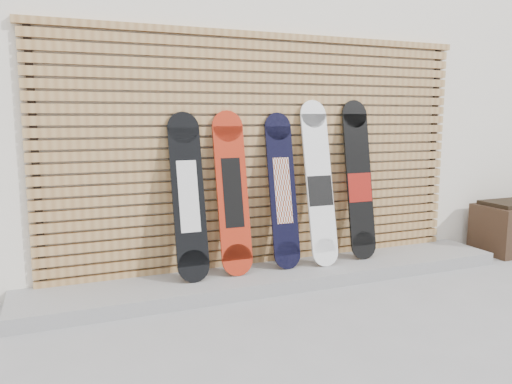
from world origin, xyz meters
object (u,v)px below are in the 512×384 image
(snowboard_0, at_px, (188,196))
(snowboard_1, at_px, (232,193))
(snowboard_2, at_px, (282,191))
(snowboard_4, at_px, (359,181))
(snowboard_3, at_px, (319,184))

(snowboard_0, xyz_separation_m, snowboard_1, (0.41, 0.01, 0.01))
(snowboard_2, relative_size, snowboard_4, 0.92)
(snowboard_0, distance_m, snowboard_1, 0.41)
(snowboard_2, xyz_separation_m, snowboard_3, (0.37, -0.03, 0.05))
(snowboard_0, height_order, snowboard_1, snowboard_1)
(snowboard_2, bearing_deg, snowboard_4, 0.01)
(snowboard_4, bearing_deg, snowboard_2, -179.99)
(snowboard_0, bearing_deg, snowboard_4, 0.63)
(snowboard_0, bearing_deg, snowboard_2, 1.20)
(snowboard_0, height_order, snowboard_2, snowboard_0)
(snowboard_3, bearing_deg, snowboard_1, 178.33)
(snowboard_0, xyz_separation_m, snowboard_2, (0.91, 0.02, -0.00))
(snowboard_1, height_order, snowboard_2, snowboard_1)
(snowboard_1, bearing_deg, snowboard_3, -1.67)
(snowboard_4, bearing_deg, snowboard_1, -179.70)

